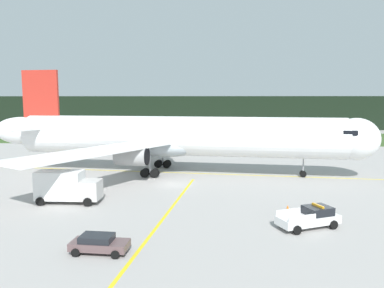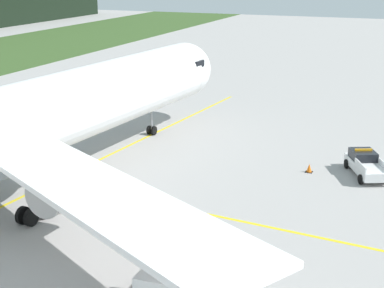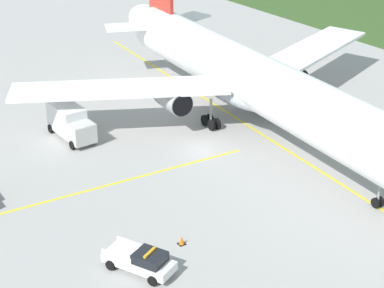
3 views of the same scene
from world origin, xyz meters
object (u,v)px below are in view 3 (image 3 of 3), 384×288
object	(u,v)px
ops_pickup_truck	(141,260)
apron_cone	(182,240)
catering_truck	(70,122)
airliner	(256,82)

from	to	relation	value
ops_pickup_truck	apron_cone	world-z (taller)	ops_pickup_truck
catering_truck	apron_cone	distance (m)	22.74
ops_pickup_truck	airliner	bearing A→B (deg)	121.94
airliner	catering_truck	size ratio (longest dim) A/B	8.66
airliner	catering_truck	world-z (taller)	airliner
ops_pickup_truck	catering_truck	world-z (taller)	catering_truck
ops_pickup_truck	apron_cone	distance (m)	4.48
ops_pickup_truck	catering_truck	size ratio (longest dim) A/B	0.86
catering_truck	apron_cone	size ratio (longest dim) A/B	9.23
catering_truck	apron_cone	bearing A→B (deg)	-4.13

